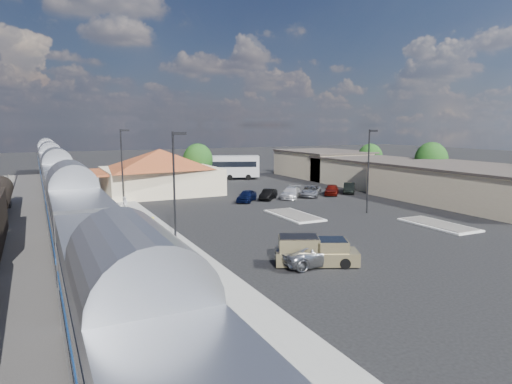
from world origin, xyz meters
name	(u,v)px	position (x,y,z in m)	size (l,w,h in m)	color
ground	(269,223)	(0.00, 0.00, 0.00)	(280.00, 280.00, 0.00)	black
railbed	(29,227)	(-21.00, 8.00, 0.06)	(16.00, 100.00, 0.12)	#4C4944
platform	(131,222)	(-12.00, 6.00, 0.09)	(5.50, 92.00, 0.18)	gray
passenger_train	(58,186)	(-18.00, 14.88, 2.87)	(3.00, 104.00, 5.55)	silver
station_depot	(160,171)	(-4.56, 24.00, 3.13)	(18.35, 12.24, 6.20)	beige
buildings_east	(390,173)	(28.00, 14.28, 2.27)	(14.40, 51.40, 4.80)	#C6B28C
traffic_island_south	(294,215)	(4.00, 2.00, 0.10)	(3.30, 7.50, 0.21)	silver
traffic_island_north	(438,225)	(14.00, -8.00, 0.10)	(3.30, 7.50, 0.21)	silver
lamp_plat_s	(175,182)	(-10.90, -6.00, 5.34)	(1.08, 0.25, 9.00)	black
lamp_plat_n	(123,161)	(-10.90, 16.00, 5.34)	(1.08, 0.25, 9.00)	black
lamp_lot	(369,164)	(12.10, 0.00, 5.34)	(1.08, 0.25, 9.00)	black
tree_east_b	(431,160)	(34.00, 12.00, 4.22)	(4.94, 4.94, 6.96)	#382314
tree_east_c	(370,157)	(34.00, 26.00, 3.76)	(4.41, 4.41, 6.21)	#382314
tree_depot	(198,160)	(3.00, 30.00, 4.02)	(4.71, 4.71, 6.63)	#382314
pickup_truck	(316,252)	(-3.24, -13.23, 0.92)	(5.92, 4.23, 1.93)	tan
suv	(318,253)	(-3.03, -13.08, 0.79)	(2.64, 5.72, 1.59)	#93969A
coach_bus	(222,166)	(9.43, 35.83, 2.38)	(12.99, 7.31, 4.13)	silver
person_a	(153,226)	(-11.43, -0.75, 1.00)	(0.60, 0.39, 1.64)	#CACC3F
person_b	(125,204)	(-11.59, 11.70, 0.98)	(0.78, 0.61, 1.60)	white
parked_car_a	(247,196)	(3.35, 12.41, 0.73)	(1.73, 4.31, 1.47)	#0C1640
parked_car_b	(268,194)	(6.55, 12.71, 0.67)	(1.41, 4.06, 1.34)	black
parked_car_c	(291,193)	(9.75, 12.41, 0.73)	(2.03, 5.00, 1.45)	white
parked_car_d	(311,191)	(12.95, 12.71, 0.70)	(2.34, 5.07, 1.41)	#94979C
parked_car_e	(332,190)	(16.15, 12.41, 0.73)	(1.73, 4.29, 1.46)	maroon
parked_car_f	(349,188)	(19.35, 12.71, 0.71)	(1.51, 4.32, 1.42)	black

